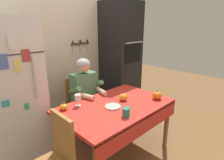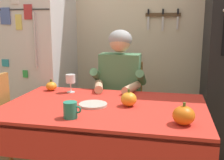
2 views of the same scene
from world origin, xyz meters
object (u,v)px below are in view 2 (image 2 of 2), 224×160
object	(u,v)px
dining_table	(103,118)
serving_tray	(93,105)
pumpkin_large	(129,99)
refrigerator	(36,62)
seated_person	(119,87)
chair_behind_person	(122,105)
coffee_mug	(71,110)
pumpkin_medium	(184,115)
pumpkin_small	(51,86)
wine_glass	(71,79)

from	to	relation	value
dining_table	serving_tray	xyz separation A→B (m)	(-0.07, -0.01, 0.09)
pumpkin_large	refrigerator	bearing A→B (deg)	142.97
pumpkin_large	serving_tray	size ratio (longest dim) A/B	0.61
seated_person	chair_behind_person	bearing A→B (deg)	90.00
dining_table	coffee_mug	size ratio (longest dim) A/B	12.49
seated_person	coffee_mug	distance (m)	0.89
seated_person	coffee_mug	world-z (taller)	seated_person
chair_behind_person	pumpkin_medium	world-z (taller)	chair_behind_person
chair_behind_person	pumpkin_medium	size ratio (longest dim) A/B	7.16
dining_table	pumpkin_small	size ratio (longest dim) A/B	14.46
serving_tray	wine_glass	bearing A→B (deg)	131.15
chair_behind_person	coffee_mug	distance (m)	1.11
seated_person	coffee_mug	bearing A→B (deg)	-98.12
refrigerator	pumpkin_large	xyz separation A→B (m)	(1.12, -0.84, -0.11)
wine_glass	pumpkin_medium	distance (m)	1.05
chair_behind_person	coffee_mug	xyz separation A→B (m)	(-0.13, -1.07, 0.28)
seated_person	pumpkin_small	bearing A→B (deg)	-154.07
refrigerator	chair_behind_person	size ratio (longest dim) A/B	1.94
refrigerator	seated_person	distance (m)	1.00
serving_tray	chair_behind_person	bearing A→B (deg)	85.41
pumpkin_small	serving_tray	size ratio (longest dim) A/B	0.49
refrigerator	serving_tray	world-z (taller)	refrigerator
dining_table	pumpkin_medium	distance (m)	0.60
pumpkin_medium	coffee_mug	bearing A→B (deg)	-177.47
refrigerator	coffee_mug	distance (m)	1.42
refrigerator	pumpkin_medium	xyz separation A→B (m)	(1.48, -1.13, -0.11)
coffee_mug	wine_glass	size ratio (longest dim) A/B	0.74
seated_person	serving_tray	bearing A→B (deg)	-96.00
dining_table	pumpkin_small	distance (m)	0.65
dining_table	pumpkin_small	world-z (taller)	pumpkin_small
coffee_mug	pumpkin_medium	xyz separation A→B (m)	(0.66, 0.03, 0.00)
pumpkin_medium	pumpkin_small	distance (m)	1.22
seated_person	serving_tray	xyz separation A→B (m)	(-0.06, -0.61, 0.01)
chair_behind_person	pumpkin_large	size ratio (longest dim) A/B	7.75
chair_behind_person	pumpkin_medium	distance (m)	1.20
chair_behind_person	seated_person	distance (m)	0.29
wine_glass	pumpkin_small	xyz separation A→B (m)	(-0.19, 0.03, -0.07)
wine_glass	pumpkin_small	size ratio (longest dim) A/B	1.57
refrigerator	serving_tray	distance (m)	1.26
refrigerator	seated_person	xyz separation A→B (m)	(0.94, -0.28, -0.16)
refrigerator	dining_table	bearing A→B (deg)	-42.91
dining_table	wine_glass	xyz separation A→B (m)	(-0.35, 0.32, 0.19)
refrigerator	pumpkin_medium	distance (m)	1.86
wine_glass	serving_tray	distance (m)	0.44
chair_behind_person	seated_person	xyz separation A→B (m)	(0.00, -0.19, 0.23)
coffee_mug	wine_glass	xyz separation A→B (m)	(-0.22, 0.59, 0.06)
seated_person	pumpkin_small	world-z (taller)	seated_person
wine_glass	pumpkin_small	distance (m)	0.20
dining_table	chair_behind_person	size ratio (longest dim) A/B	1.51
dining_table	chair_behind_person	distance (m)	0.81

